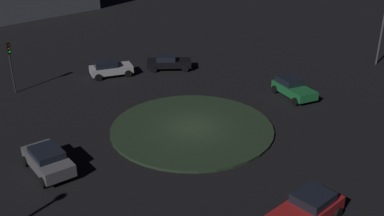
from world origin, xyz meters
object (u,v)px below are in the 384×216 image
at_px(car_silver, 110,68).
at_px(car_green, 293,88).
at_px(traffic_light_southeast, 10,58).
at_px(car_red, 307,209).
at_px(car_black, 168,62).
at_px(car_grey, 48,160).

relative_size(car_silver, car_green, 0.95).
height_order(car_silver, car_green, car_silver).
bearing_deg(traffic_light_southeast, car_green, 22.36).
bearing_deg(car_green, car_silver, -131.57).
distance_m(car_silver, car_green, 16.65).
bearing_deg(car_silver, car_green, -38.11).
distance_m(car_red, car_black, 24.16).
bearing_deg(car_green, car_grey, -80.70).
distance_m(car_red, car_green, 16.33).
height_order(car_grey, car_black, car_grey).
distance_m(car_grey, car_black, 19.17).
distance_m(car_silver, car_black, 5.65).
height_order(car_black, traffic_light_southeast, traffic_light_southeast).
distance_m(car_grey, car_green, 20.39).
bearing_deg(car_green, traffic_light_southeast, -116.72).
xyz_separation_m(car_silver, traffic_light_southeast, (8.10, 2.08, 2.29)).
distance_m(car_red, traffic_light_southeast, 26.79).
distance_m(car_black, traffic_light_southeast, 14.17).
distance_m(car_grey, traffic_light_southeast, 13.97).
height_order(car_green, traffic_light_southeast, traffic_light_southeast).
xyz_separation_m(car_grey, car_black, (-10.56, -15.99, -0.06)).
xyz_separation_m(car_black, traffic_light_southeast, (13.73, 2.58, 2.36)).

